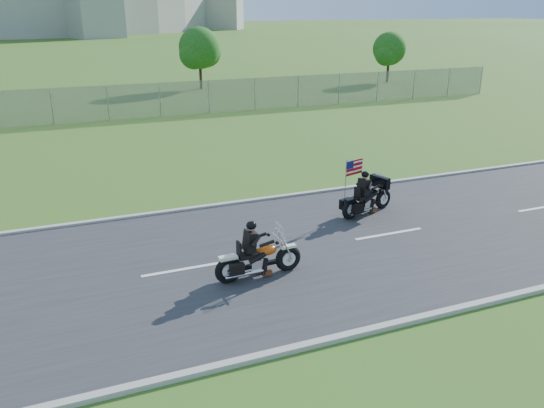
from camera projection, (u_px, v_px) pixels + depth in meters
name	position (u px, v px, depth m)	size (l,w,h in m)	color
ground	(260.00, 258.00, 14.05)	(420.00, 420.00, 0.00)	#40591B
road	(260.00, 257.00, 14.04)	(120.00, 8.00, 0.04)	#28282B
curb_north	(218.00, 205.00, 17.56)	(120.00, 0.18, 0.12)	#9E9B93
curb_south	(330.00, 340.00, 10.50)	(120.00, 0.18, 0.12)	#9E9B93
fence	(52.00, 106.00, 29.43)	(60.00, 0.03, 2.00)	gray
tree_fence_near	(200.00, 50.00, 41.25)	(3.52, 3.28, 4.75)	#382316
tree_fence_far	(389.00, 51.00, 45.06)	(3.08, 2.87, 4.20)	#382316
motorcycle_lead	(257.00, 260.00, 12.86)	(2.26, 0.59, 1.52)	black
motorcycle_follow	(367.00, 199.00, 16.80)	(2.13, 1.01, 1.82)	black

